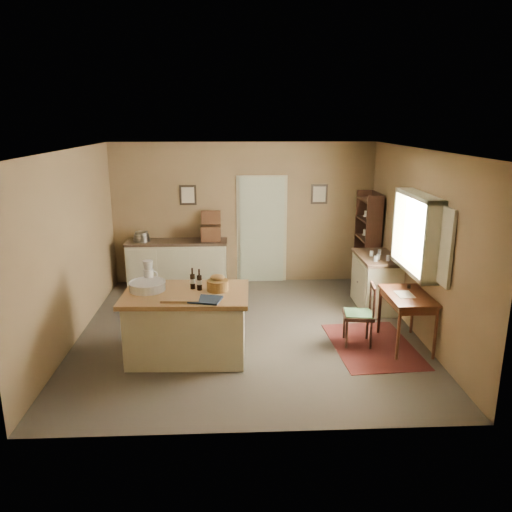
{
  "coord_description": "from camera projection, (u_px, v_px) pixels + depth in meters",
  "views": [
    {
      "loc": [
        -0.21,
        -6.95,
        3.1
      ],
      "look_at": [
        0.13,
        0.14,
        1.15
      ],
      "focal_mm": 35.0,
      "sensor_mm": 36.0,
      "label": 1
    }
  ],
  "objects": [
    {
      "name": "right_cabinet",
      "position": [
        376.0,
        281.0,
        8.43
      ],
      "size": [
        0.62,
        1.11,
        0.99
      ],
      "color": "beige",
      "rests_on": "ground"
    },
    {
      "name": "framed_prints",
      "position": [
        254.0,
        195.0,
        9.47
      ],
      "size": [
        2.82,
        0.02,
        0.38
      ],
      "color": "black",
      "rests_on": "ground"
    },
    {
      "name": "window",
      "position": [
        419.0,
        233.0,
        7.03
      ],
      "size": [
        0.25,
        1.99,
        1.12
      ],
      "color": "beige",
      "rests_on": "ground"
    },
    {
      "name": "rug",
      "position": [
        373.0,
        346.0,
        7.06
      ],
      "size": [
        1.2,
        1.66,
        0.01
      ],
      "primitive_type": "cube",
      "rotation": [
        0.0,
        0.0,
        0.06
      ],
      "color": "#4F1815",
      "rests_on": "ground"
    },
    {
      "name": "work_island",
      "position": [
        187.0,
        322.0,
        6.66
      ],
      "size": [
        1.67,
        1.13,
        1.2
      ],
      "rotation": [
        0.0,
        0.0,
        -0.04
      ],
      "color": "beige",
      "rests_on": "ground"
    },
    {
      "name": "wall_front",
      "position": [
        256.0,
        309.0,
        4.76
      ],
      "size": [
        5.0,
        0.1,
        2.7
      ],
      "primitive_type": "cube",
      "color": "olive",
      "rests_on": "ground"
    },
    {
      "name": "writing_desk",
      "position": [
        408.0,
        301.0,
        6.91
      ],
      "size": [
        0.58,
        0.94,
        0.82
      ],
      "color": "#3A1A0E",
      "rests_on": "ground"
    },
    {
      "name": "ground",
      "position": [
        248.0,
        332.0,
        7.52
      ],
      "size": [
        5.0,
        5.0,
        0.0
      ],
      "primitive_type": "plane",
      "color": "brown",
      "rests_on": "ground"
    },
    {
      "name": "ceiling",
      "position": [
        247.0,
        150.0,
        6.81
      ],
      "size": [
        5.0,
        5.0,
        0.0
      ],
      "primitive_type": "plane",
      "color": "silver",
      "rests_on": "wall_back"
    },
    {
      "name": "shelving_unit",
      "position": [
        370.0,
        241.0,
        9.32
      ],
      "size": [
        0.31,
        0.81,
        1.81
      ],
      "color": "black",
      "rests_on": "ground"
    },
    {
      "name": "sideboard",
      "position": [
        178.0,
        262.0,
        9.46
      ],
      "size": [
        1.88,
        0.54,
        1.18
      ],
      "color": "beige",
      "rests_on": "ground"
    },
    {
      "name": "desk_chair",
      "position": [
        358.0,
        315.0,
        7.02
      ],
      "size": [
        0.45,
        0.45,
        0.88
      ],
      "primitive_type": null,
      "rotation": [
        0.0,
        0.0,
        -0.12
      ],
      "color": "black",
      "rests_on": "ground"
    },
    {
      "name": "wall_left",
      "position": [
        71.0,
        247.0,
        7.05
      ],
      "size": [
        0.1,
        5.0,
        2.7
      ],
      "primitive_type": "cube",
      "color": "olive",
      "rests_on": "ground"
    },
    {
      "name": "door",
      "position": [
        262.0,
        229.0,
        9.64
      ],
      "size": [
        0.97,
        0.06,
        2.11
      ],
      "primitive_type": "cube",
      "color": "beige",
      "rests_on": "ground"
    },
    {
      "name": "wall_back",
      "position": [
        244.0,
        214.0,
        9.58
      ],
      "size": [
        5.0,
        0.1,
        2.7
      ],
      "primitive_type": "cube",
      "color": "olive",
      "rests_on": "ground"
    },
    {
      "name": "wall_right",
      "position": [
        418.0,
        243.0,
        7.28
      ],
      "size": [
        0.1,
        5.0,
        2.7
      ],
      "primitive_type": "cube",
      "color": "olive",
      "rests_on": "ground"
    }
  ]
}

